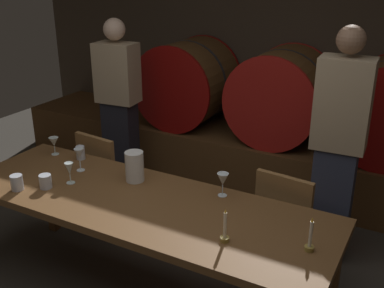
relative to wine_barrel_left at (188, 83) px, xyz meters
name	(u,v)px	position (x,y,z in m)	size (l,w,h in m)	color
back_wall	(301,39)	(1.03, 0.55, 0.46)	(6.58, 0.24, 2.85)	#473A2D
barrel_shelf	(275,161)	(1.03, 0.00, -0.71)	(5.92, 0.90, 0.52)	brown
wine_barrel_left	(188,83)	(0.00, 0.00, 0.00)	(0.90, 0.79, 0.90)	brown
wine_barrel_center	(281,95)	(1.04, 0.00, 0.00)	(0.90, 0.79, 0.90)	brown
dining_table	(140,210)	(0.82, -2.11, -0.27)	(2.53, 0.84, 0.77)	brown
chair_left	(106,176)	(0.03, -1.48, -0.48)	(0.44, 0.44, 0.88)	olive
chair_right	(287,221)	(1.61, -1.45, -0.48)	(0.44, 0.44, 0.88)	olive
guest_left	(119,108)	(-0.26, -0.88, -0.09)	(0.40, 0.27, 1.72)	black
guest_right	(338,146)	(1.80, -0.97, -0.04)	(0.39, 0.26, 1.80)	#33384C
candle_left	(225,232)	(1.50, -2.28, -0.14)	(0.05, 0.05, 0.20)	olive
candle_right	(310,242)	(1.92, -2.14, -0.14)	(0.05, 0.05, 0.20)	olive
pitcher	(135,166)	(0.63, -1.89, -0.09)	(0.13, 0.13, 0.21)	white
wine_glass_far_left	(54,142)	(-0.19, -1.81, -0.09)	(0.08, 0.08, 0.14)	silver
wine_glass_center_left	(79,154)	(0.19, -1.95, -0.07)	(0.07, 0.07, 0.17)	white
wine_glass_center_right	(69,169)	(0.27, -2.14, -0.09)	(0.06, 0.06, 0.15)	silver
wine_glass_far_right	(223,180)	(1.26, -1.80, -0.08)	(0.08, 0.08, 0.16)	white
cup_left	(17,183)	(0.03, -2.38, -0.14)	(0.08, 0.08, 0.10)	silver
cup_center	(81,153)	(0.05, -1.79, -0.14)	(0.07, 0.07, 0.11)	silver
cup_right	(45,181)	(0.17, -2.27, -0.15)	(0.08, 0.08, 0.09)	silver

